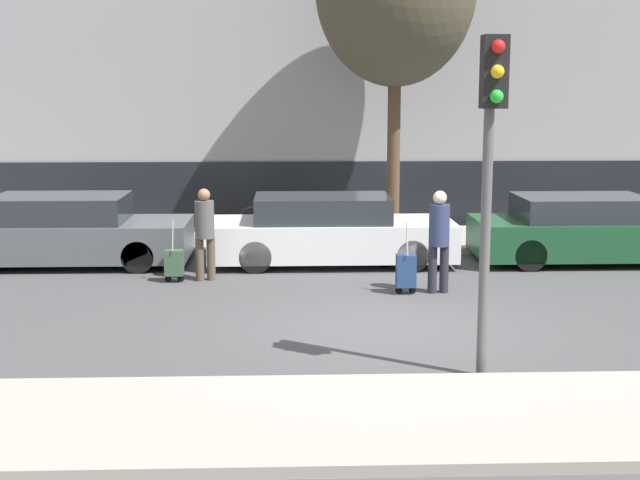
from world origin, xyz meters
TOP-DOWN VIEW (x-y plane):
  - ground_plane at (0.00, 0.00)m, footprint 80.00×80.00m
  - sidewalk_near at (0.00, -3.75)m, footprint 28.00×2.50m
  - sidewalk_far at (0.00, 7.00)m, footprint 28.00×3.00m
  - parked_car_0 at (-5.58, 4.71)m, footprint 4.52×1.88m
  - parked_car_1 at (-0.57, 4.60)m, footprint 4.68×1.83m
  - parked_car_2 at (4.45, 4.59)m, footprint 4.44×1.88m
  - pedestrian_left at (-2.83, 3.18)m, footprint 0.35×0.34m
  - trolley_left at (-3.37, 3.07)m, footprint 0.34×0.29m
  - pedestrian_right at (1.12, 2.07)m, footprint 0.35×0.34m
  - trolley_right at (0.57, 2.01)m, footprint 0.34×0.29m
  - traffic_light at (0.90, -2.36)m, footprint 0.28×0.47m
  - parked_bicycle at (-1.59, 6.81)m, footprint 1.77×0.06m

SIDE VIEW (x-z plane):
  - ground_plane at x=0.00m, z-range 0.00..0.00m
  - sidewalk_near at x=0.00m, z-range 0.00..0.12m
  - sidewalk_far at x=0.00m, z-range 0.00..0.12m
  - trolley_left at x=-3.37m, z-range -0.21..0.90m
  - trolley_right at x=0.57m, z-range -0.21..0.99m
  - parked_bicycle at x=-1.59m, z-range 0.01..0.97m
  - parked_car_2 at x=4.45m, z-range -0.03..1.27m
  - parked_car_1 at x=-0.57m, z-range -0.03..1.29m
  - parked_car_0 at x=-5.58m, z-range -0.04..1.31m
  - pedestrian_left at x=-2.83m, z-range 0.11..1.74m
  - pedestrian_right at x=1.12m, z-range 0.12..1.82m
  - traffic_light at x=0.90m, z-range 0.83..4.78m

